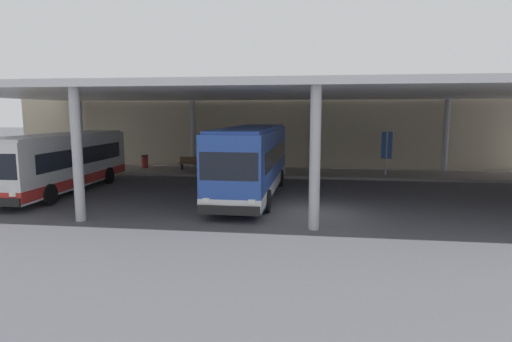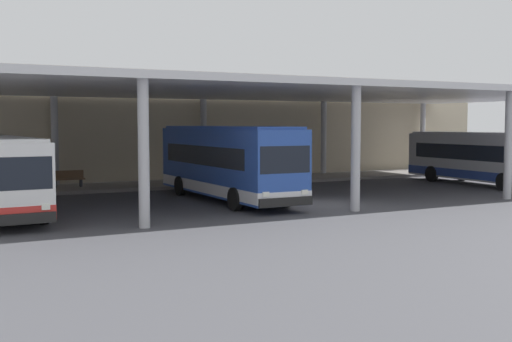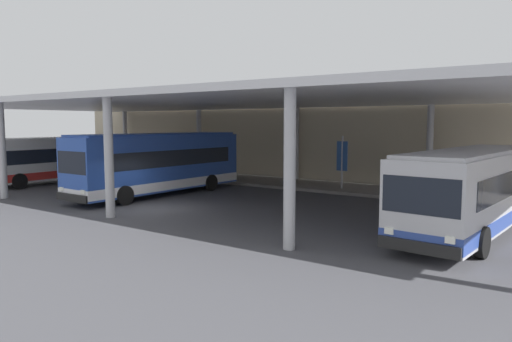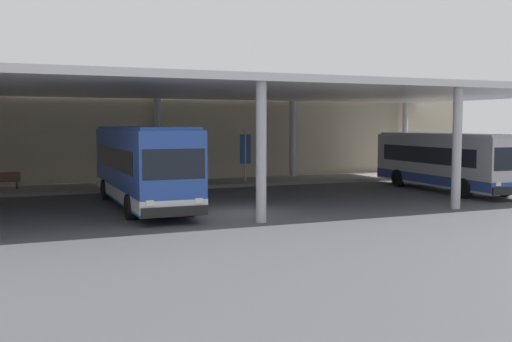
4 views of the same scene
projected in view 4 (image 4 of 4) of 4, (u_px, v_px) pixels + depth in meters
The scene contains 8 objects.
ground_plane at pixel (237, 213), 24.90m from camera, with size 200.00×200.00×0.00m, color #47474C.
platform_kerb at pixel (166, 185), 35.68m from camera, with size 42.00×4.50×0.18m, color gray.
station_building_facade at pixel (152, 126), 38.40m from camera, with size 48.00×1.60×7.07m, color #C1B293.
canopy_shelter at pixel (196, 91), 29.54m from camera, with size 40.00×17.00×5.55m.
bus_second_bay at pixel (142, 166), 26.64m from camera, with size 2.83×11.36×3.57m.
bus_middle_bay at pixel (446, 161), 33.16m from camera, with size 3.31×10.69×3.17m.
bench_waiting at pixel (3, 180), 32.23m from camera, with size 1.80×0.45×0.92m.
banner_sign at pixel (245, 152), 36.65m from camera, with size 0.70×0.12×3.20m.
Camera 4 is at (-8.91, -23.04, 3.68)m, focal length 42.18 mm.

